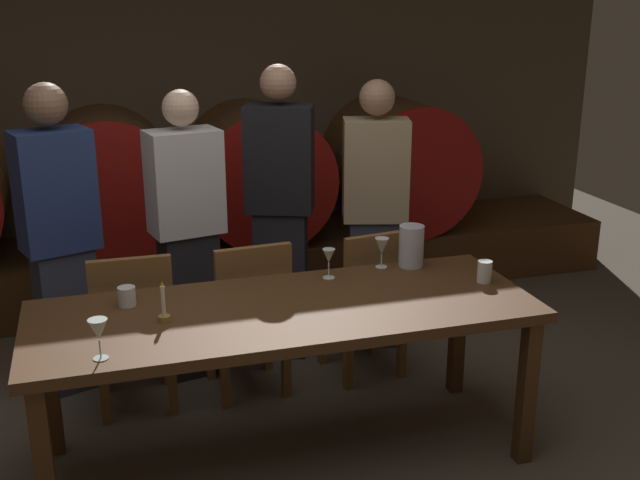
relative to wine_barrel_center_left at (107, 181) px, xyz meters
The scene contains 20 objects.
back_wall 0.96m from the wine_barrel_center_left, 47.45° to the left, with size 7.05×0.24×2.95m, color brown.
barrel_shelf 0.84m from the wine_barrel_center_left, ahead, with size 6.34×0.90×0.40m, color #4C2D16.
wine_barrel_center_left is the anchor object (origin of this frame).
wine_barrel_center_right 1.04m from the wine_barrel_center_left, ahead, with size 0.96×0.93×0.96m.
wine_barrel_far_right 2.13m from the wine_barrel_center_left, ahead, with size 0.96×0.93×0.96m.
dining_table 2.35m from the wine_barrel_center_left, 73.15° to the right, with size 2.25×0.82×0.77m.
chair_left 1.65m from the wine_barrel_center_left, 88.53° to the right, with size 0.41×0.41×0.88m.
chair_center 1.77m from the wine_barrel_center_left, 68.14° to the right, with size 0.43×0.43×0.88m.
chair_right 2.10m from the wine_barrel_center_left, 50.24° to the right, with size 0.45×0.45×0.88m.
guest_far_left 1.26m from the wine_barrel_center_left, 103.01° to the right, with size 0.44×0.35×1.68m.
guest_center_left 1.31m from the wine_barrel_center_left, 73.13° to the right, with size 0.42×0.31×1.62m.
guest_center_right 1.48m from the wine_barrel_center_left, 51.05° to the right, with size 0.44×0.36×1.73m.
guest_far_right 1.91m from the wine_barrel_center_left, 37.84° to the right, with size 0.43×0.33×1.63m.
candle_center 2.25m from the wine_barrel_center_left, 86.25° to the right, with size 0.05×0.05×0.18m.
pitcher 2.38m from the wine_barrel_center_left, 53.14° to the right, with size 0.13×0.13×0.21m.
wine_glass_left 2.54m from the wine_barrel_center_left, 92.76° to the right, with size 0.08×0.08×0.16m.
wine_glass_center 2.18m from the wine_barrel_center_left, 63.50° to the right, with size 0.06×0.06×0.15m.
wine_glass_right 2.27m from the wine_barrel_center_left, 55.84° to the right, with size 0.07×0.07×0.16m.
cup_left 2.02m from the wine_barrel_center_left, 89.79° to the right, with size 0.08×0.08×0.09m, color white.
cup_right 2.78m from the wine_barrel_center_left, 52.94° to the right, with size 0.07×0.07×0.11m, color white.
Camera 1 is at (-0.60, -2.79, 2.10)m, focal length 43.28 mm.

